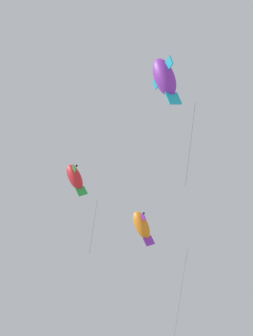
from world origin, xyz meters
name	(u,v)px	position (x,y,z in m)	size (l,w,h in m)	color
kite_fish_upper_right	(141,225)	(-1.93, -6.54, 32.76)	(3.76, 3.24, 10.19)	orange
kite_fish_far_centre	(164,77)	(-3.56, 5.49, 33.72)	(2.18, 1.68, 7.35)	purple
kite_fish_highest	(75,177)	(1.13, 0.75, 31.71)	(1.81, 1.39, 5.38)	red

